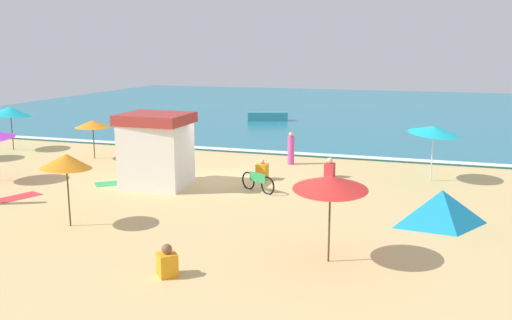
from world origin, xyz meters
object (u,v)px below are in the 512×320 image
object	(u,v)px
beach_umbrella_8	(330,183)
beachgoer_8	(291,149)
beachgoer_1	(262,171)
beachgoer_7	(130,138)
beach_umbrella_0	(66,161)
beach_umbrella_5	(10,111)
parked_bicycle	(258,182)
beachgoer_2	(167,263)
beach_umbrella_4	(434,130)
lifeguard_cabana	(156,150)
beach_tent	(441,208)
small_boat_0	(268,116)
beachgoer_0	(330,169)
beach_umbrella_3	(93,124)

from	to	relation	value
beach_umbrella_8	beachgoer_8	size ratio (longest dim) A/B	1.53
beachgoer_1	beachgoer_7	bearing A→B (deg)	158.98
beach_umbrella_0	beach_umbrella_5	bearing A→B (deg)	137.16
beach_umbrella_8	parked_bicycle	bearing A→B (deg)	122.06
beachgoer_2	beach_umbrella_5	bearing A→B (deg)	140.79
beachgoer_8	beach_umbrella_4	bearing A→B (deg)	-13.11
lifeguard_cabana	beach_tent	bearing A→B (deg)	-9.44
beachgoer_7	small_boat_0	xyz separation A→B (m)	(3.16, 14.39, -0.45)
parked_bicycle	small_boat_0	size ratio (longest dim) A/B	0.53
beachgoer_7	beachgoer_0	bearing A→B (deg)	-9.71
lifeguard_cabana	beachgoer_8	xyz separation A→B (m)	(4.06, 5.78, -0.77)
beach_umbrella_4	beachgoer_8	size ratio (longest dim) A/B	1.87
parked_bicycle	small_boat_0	xyz separation A→B (m)	(-5.41, 19.46, 0.04)
parked_bicycle	small_boat_0	distance (m)	20.20
beach_umbrella_0	beachgoer_1	world-z (taller)	beach_umbrella_0
beachgoer_2	beachgoer_7	distance (m)	16.16
beach_umbrella_3	beach_umbrella_5	distance (m)	5.69
beach_umbrella_4	beach_umbrella_5	bearing A→B (deg)	178.49
beachgoer_7	beachgoer_8	bearing A→B (deg)	1.69
beach_tent	beachgoer_8	xyz separation A→B (m)	(-6.77, 7.58, 0.15)
lifeguard_cabana	beachgoer_2	world-z (taller)	lifeguard_cabana
beach_umbrella_4	beach_tent	bearing A→B (deg)	-86.60
small_boat_0	beach_tent	bearing A→B (deg)	-60.79
beach_umbrella_4	beach_tent	size ratio (longest dim) A/B	1.06
beach_umbrella_0	parked_bicycle	world-z (taller)	beach_umbrella_0
beachgoer_0	beach_umbrella_5	bearing A→B (deg)	176.18
beach_tent	beachgoer_2	world-z (taller)	beach_tent
beach_umbrella_0	beach_tent	size ratio (longest dim) A/B	0.86
beachgoer_0	beachgoer_8	xyz separation A→B (m)	(-2.25, 2.10, 0.36)
beach_umbrella_3	beach_umbrella_8	bearing A→B (deg)	-35.92
lifeguard_cabana	small_boat_0	bearing A→B (deg)	93.78
parked_bicycle	beachgoer_7	distance (m)	9.96
lifeguard_cabana	small_boat_0	size ratio (longest dim) A/B	0.96
lifeguard_cabana	parked_bicycle	xyz separation A→B (m)	(4.09, 0.46, -1.12)
beach_umbrella_0	beachgoer_7	world-z (taller)	beach_umbrella_0
beach_umbrella_0	small_boat_0	distance (m)	25.37
beach_umbrella_8	beachgoer_2	bearing A→B (deg)	-149.29
beach_umbrella_4	beachgoer_0	size ratio (longest dim) A/B	3.39
beach_umbrella_5	beachgoer_8	world-z (taller)	beach_umbrella_5
beach_tent	small_boat_0	size ratio (longest dim) A/B	0.89
beach_umbrella_8	parked_bicycle	size ratio (longest dim) A/B	1.47
lifeguard_cabana	beachgoer_0	xyz separation A→B (m)	(6.31, 3.69, -1.13)
beach_umbrella_4	beach_tent	xyz separation A→B (m)	(0.36, -6.09, -1.58)
parked_bicycle	beachgoer_2	bearing A→B (deg)	-87.71
beach_tent	beachgoer_2	xyz separation A→B (m)	(-6.40, -6.15, -0.23)
beach_umbrella_8	beachgoer_8	xyz separation A→B (m)	(-3.96, 11.60, -1.40)
beach_umbrella_8	beachgoer_8	world-z (taller)	beach_umbrella_8
beach_umbrella_8	beachgoer_7	world-z (taller)	beach_umbrella_8
beachgoer_7	small_boat_0	size ratio (longest dim) A/B	0.59
beach_umbrella_3	small_boat_0	size ratio (longest dim) A/B	0.81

